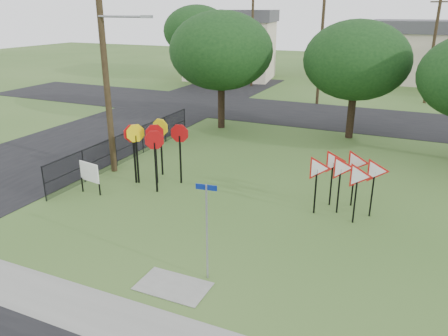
{
  "coord_description": "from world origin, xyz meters",
  "views": [
    {
      "loc": [
        5.52,
        -11.21,
        7.3
      ],
      "look_at": [
        -0.86,
        3.0,
        1.6
      ],
      "focal_mm": 35.0,
      "sensor_mm": 36.0,
      "label": 1
    }
  ],
  "objects_px": {
    "street_name_sign": "(207,226)",
    "stop_sign_cluster": "(153,140)",
    "yield_sign_cluster": "(346,170)",
    "info_board": "(89,173)"
  },
  "relations": [
    {
      "from": "street_name_sign",
      "to": "stop_sign_cluster",
      "type": "bearing_deg",
      "value": 133.58
    },
    {
      "from": "stop_sign_cluster",
      "to": "yield_sign_cluster",
      "type": "bearing_deg",
      "value": 2.47
    },
    {
      "from": "street_name_sign",
      "to": "stop_sign_cluster",
      "type": "relative_size",
      "value": 1.08
    },
    {
      "from": "stop_sign_cluster",
      "to": "info_board",
      "type": "height_order",
      "value": "stop_sign_cluster"
    },
    {
      "from": "info_board",
      "to": "yield_sign_cluster",
      "type": "bearing_deg",
      "value": 14.01
    },
    {
      "from": "street_name_sign",
      "to": "info_board",
      "type": "distance_m",
      "value": 8.01
    },
    {
      "from": "yield_sign_cluster",
      "to": "info_board",
      "type": "bearing_deg",
      "value": -165.99
    },
    {
      "from": "stop_sign_cluster",
      "to": "street_name_sign",
      "type": "bearing_deg",
      "value": -46.42
    },
    {
      "from": "street_name_sign",
      "to": "stop_sign_cluster",
      "type": "distance_m",
      "value": 7.77
    },
    {
      "from": "yield_sign_cluster",
      "to": "info_board",
      "type": "distance_m",
      "value": 10.26
    }
  ]
}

